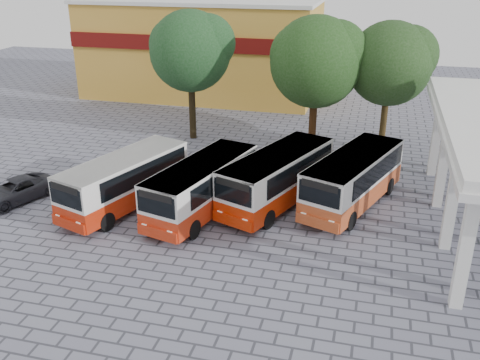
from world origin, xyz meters
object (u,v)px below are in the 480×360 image
(bus_centre_right, at_px, (277,176))
(parked_car, at_px, (15,190))
(bus_far_left, at_px, (125,179))
(bus_far_right, at_px, (354,177))
(bus_centre_left, at_px, (202,185))

(bus_centre_right, distance_m, parked_car, 13.50)
(bus_centre_right, xyz_separation_m, parked_car, (-13.14, -2.95, -1.00))
(bus_far_left, height_order, bus_far_right, bus_far_right)
(bus_far_left, relative_size, bus_centre_left, 1.01)
(bus_centre_left, bearing_deg, bus_far_right, 35.31)
(bus_centre_right, height_order, bus_far_right, bus_centre_right)
(bus_far_right, bearing_deg, bus_far_left, -144.23)
(bus_far_right, bearing_deg, bus_centre_right, -147.11)
(bus_far_left, xyz_separation_m, bus_far_right, (10.97, 2.98, 0.05))
(bus_far_left, relative_size, parked_car, 1.86)
(bus_centre_left, bearing_deg, parked_car, -159.56)
(bus_centre_left, distance_m, parked_car, 9.91)
(bus_centre_left, bearing_deg, bus_centre_right, 43.90)
(parked_car, bearing_deg, bus_far_left, 29.07)
(bus_centre_right, relative_size, parked_car, 1.94)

